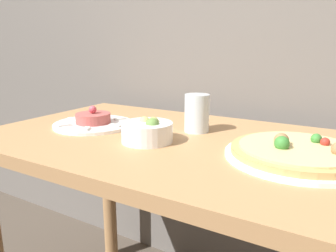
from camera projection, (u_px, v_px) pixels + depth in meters
name	position (u px, v px, depth m)	size (l,w,h in m)	color
dining_table	(179.00, 177.00, 0.95)	(1.16, 0.67, 0.73)	#AD7F51
pizza_plate	(298.00, 152.00, 0.75)	(0.33, 0.33, 0.06)	white
tartare_plate	(93.00, 122.00, 1.06)	(0.26, 0.26, 0.07)	white
small_bowl	(147.00, 131.00, 0.88)	(0.14, 0.14, 0.07)	white
drinking_glass	(197.00, 113.00, 0.98)	(0.07, 0.07, 0.11)	silver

